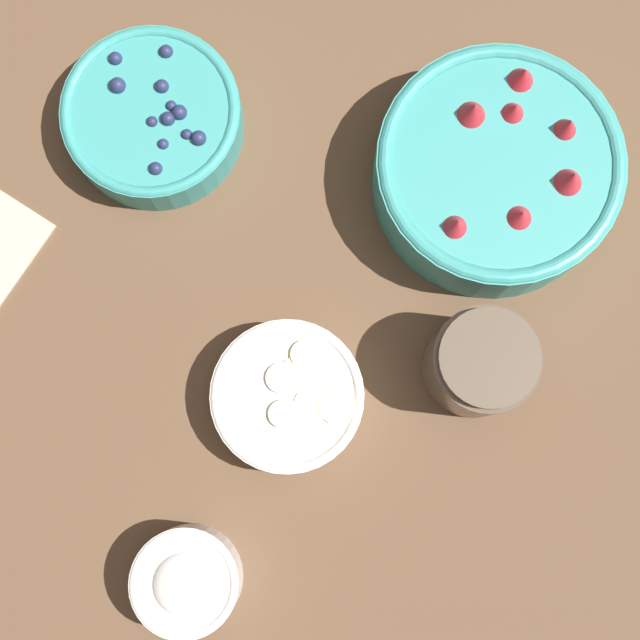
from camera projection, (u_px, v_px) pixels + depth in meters
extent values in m
plane|color=brown|center=(297.00, 231.00, 0.89)|extent=(4.00, 4.00, 0.00)
cylinder|color=teal|center=(495.00, 174.00, 0.86)|extent=(0.23, 0.23, 0.07)
torus|color=teal|center=(501.00, 163.00, 0.83)|extent=(0.23, 0.23, 0.02)
cylinder|color=red|center=(499.00, 167.00, 0.84)|extent=(0.19, 0.19, 0.02)
cone|color=red|center=(523.00, 76.00, 0.83)|extent=(0.03, 0.03, 0.03)
cone|color=red|center=(521.00, 216.00, 0.81)|extent=(0.04, 0.04, 0.02)
cone|color=red|center=(456.00, 225.00, 0.81)|extent=(0.03, 0.03, 0.03)
cone|color=red|center=(571.00, 179.00, 0.81)|extent=(0.04, 0.04, 0.03)
cone|color=red|center=(473.00, 111.00, 0.82)|extent=(0.04, 0.04, 0.03)
cone|color=red|center=(514.00, 111.00, 0.82)|extent=(0.04, 0.04, 0.02)
cone|color=red|center=(568.00, 126.00, 0.82)|extent=(0.03, 0.03, 0.03)
cylinder|color=teal|center=(154.00, 119.00, 0.88)|extent=(0.18, 0.18, 0.05)
torus|color=teal|center=(150.00, 111.00, 0.86)|extent=(0.18, 0.18, 0.01)
cylinder|color=#23284C|center=(151.00, 114.00, 0.87)|extent=(0.14, 0.14, 0.01)
sphere|color=#23284C|center=(152.00, 122.00, 0.85)|extent=(0.01, 0.01, 0.01)
sphere|color=#23284C|center=(116.00, 59.00, 0.86)|extent=(0.01, 0.01, 0.01)
sphere|color=#23284C|center=(163.00, 144.00, 0.85)|extent=(0.01, 0.01, 0.01)
sphere|color=#23284C|center=(118.00, 86.00, 0.86)|extent=(0.02, 0.02, 0.02)
sphere|color=#23284C|center=(166.00, 52.00, 0.86)|extent=(0.01, 0.01, 0.01)
sphere|color=#23284C|center=(199.00, 138.00, 0.85)|extent=(0.01, 0.01, 0.01)
sphere|color=#23284C|center=(156.00, 169.00, 0.85)|extent=(0.01, 0.01, 0.01)
sphere|color=#23284C|center=(187.00, 135.00, 0.85)|extent=(0.01, 0.01, 0.01)
sphere|color=#23284C|center=(168.00, 119.00, 0.85)|extent=(0.01, 0.01, 0.01)
sphere|color=#23284C|center=(162.00, 86.00, 0.86)|extent=(0.01, 0.01, 0.01)
sphere|color=#23284C|center=(171.00, 106.00, 0.86)|extent=(0.01, 0.01, 0.01)
sphere|color=#23284C|center=(179.00, 112.00, 0.85)|extent=(0.01, 0.01, 0.01)
cylinder|color=silver|center=(288.00, 397.00, 0.84)|extent=(0.14, 0.14, 0.04)
torus|color=silver|center=(287.00, 396.00, 0.82)|extent=(0.14, 0.14, 0.01)
cylinder|color=beige|center=(287.00, 396.00, 0.83)|extent=(0.11, 0.11, 0.01)
cylinder|color=beige|center=(305.00, 355.00, 0.83)|extent=(0.03, 0.03, 0.01)
cylinder|color=beige|center=(281.00, 378.00, 0.82)|extent=(0.03, 0.03, 0.01)
cylinder|color=beige|center=(336.00, 407.00, 0.82)|extent=(0.03, 0.03, 0.01)
cylinder|color=beige|center=(298.00, 377.00, 0.82)|extent=(0.03, 0.03, 0.01)
cylinder|color=beige|center=(282.00, 414.00, 0.82)|extent=(0.03, 0.03, 0.01)
cylinder|color=beige|center=(288.00, 414.00, 0.82)|extent=(0.03, 0.03, 0.01)
cylinder|color=beige|center=(296.00, 375.00, 0.82)|extent=(0.03, 0.03, 0.00)
cylinder|color=beige|center=(314.00, 404.00, 0.82)|extent=(0.03, 0.03, 0.00)
cylinder|color=beige|center=(309.00, 403.00, 0.82)|extent=(0.03, 0.03, 0.00)
cylinder|color=silver|center=(187.00, 580.00, 0.81)|extent=(0.10, 0.10, 0.05)
torus|color=silver|center=(184.00, 584.00, 0.79)|extent=(0.10, 0.10, 0.01)
cylinder|color=white|center=(185.00, 583.00, 0.80)|extent=(0.08, 0.08, 0.01)
ellipsoid|color=white|center=(184.00, 584.00, 0.79)|extent=(0.06, 0.06, 0.03)
cylinder|color=brown|center=(479.00, 364.00, 0.82)|extent=(0.10, 0.10, 0.09)
cylinder|color=#3D2316|center=(478.00, 364.00, 0.83)|extent=(0.08, 0.08, 0.07)
cylinder|color=brown|center=(489.00, 358.00, 0.77)|extent=(0.09, 0.09, 0.01)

